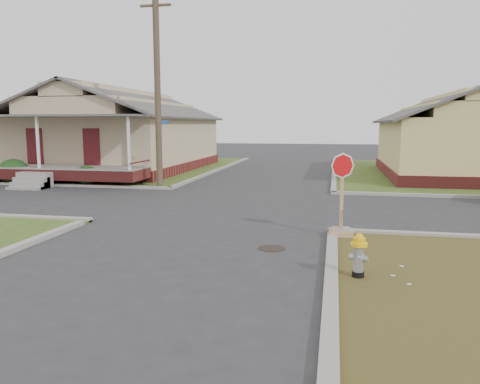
# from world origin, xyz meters

# --- Properties ---
(ground) EXTENTS (120.00, 120.00, 0.00)m
(ground) POSITION_xyz_m (0.00, 0.00, 0.00)
(ground) COLOR #2C2C2F
(ground) RESTS_ON ground
(verge_far_left) EXTENTS (19.00, 19.00, 0.05)m
(verge_far_left) POSITION_xyz_m (-13.00, 18.00, 0.03)
(verge_far_left) COLOR #344F1C
(verge_far_left) RESTS_ON ground
(curbs) EXTENTS (80.00, 40.00, 0.12)m
(curbs) POSITION_xyz_m (0.00, 5.00, 0.00)
(curbs) COLOR gray
(curbs) RESTS_ON ground
(manhole) EXTENTS (0.64, 0.64, 0.01)m
(manhole) POSITION_xyz_m (2.20, -0.50, 0.01)
(manhole) COLOR black
(manhole) RESTS_ON ground
(corner_house) EXTENTS (10.10, 15.50, 5.30)m
(corner_house) POSITION_xyz_m (-10.00, 16.68, 2.28)
(corner_house) COLOR maroon
(corner_house) RESTS_ON ground
(side_house_yellow) EXTENTS (7.60, 11.60, 4.70)m
(side_house_yellow) POSITION_xyz_m (10.00, 16.50, 2.19)
(side_house_yellow) COLOR maroon
(side_house_yellow) RESTS_ON ground
(utility_pole) EXTENTS (1.80, 0.28, 9.00)m
(utility_pole) POSITION_xyz_m (-4.20, 8.90, 4.66)
(utility_pole) COLOR #443527
(utility_pole) RESTS_ON ground
(fire_hydrant) EXTENTS (0.31, 0.31, 0.84)m
(fire_hydrant) POSITION_xyz_m (4.09, -2.37, 0.51)
(fire_hydrant) COLOR black
(fire_hydrant) RESTS_ON ground
(stop_sign) EXTENTS (0.60, 0.59, 2.13)m
(stop_sign) POSITION_xyz_m (3.81, 0.97, 0.51)
(stop_sign) COLOR tan
(stop_sign) RESTS_ON ground
(hedge_left) EXTENTS (1.49, 1.22, 1.14)m
(hedge_left) POSITION_xyz_m (-11.88, 9.08, 0.62)
(hedge_left) COLOR #183C15
(hedge_left) RESTS_ON verge_far_left
(hedge_right) EXTENTS (1.28, 1.05, 0.98)m
(hedge_right) POSITION_xyz_m (-7.85, 8.93, 0.54)
(hedge_right) COLOR #183C15
(hedge_right) RESTS_ON verge_far_left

